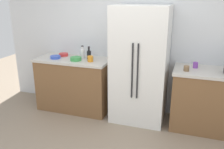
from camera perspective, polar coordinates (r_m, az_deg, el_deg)
The scene contains 12 objects.
kitchen_back_panel at distance 4.16m, azimuth 5.15°, elevation 10.00°, with size 4.91×0.10×2.78m, color silver.
counter_left at distance 4.39m, azimuth -8.70°, elevation -2.15°, with size 1.29×0.64×0.93m.
counter_right at distance 3.96m, azimuth 22.70°, elevation -5.74°, with size 1.22×0.64×0.93m.
refrigerator at distance 3.85m, azimuth 6.53°, elevation 2.12°, with size 0.85×0.66×1.84m.
bottle_a at distance 4.16m, azimuth -5.43°, elevation 4.72°, with size 0.07×0.07×0.22m.
bottle_b at distance 4.23m, azimuth -6.92°, elevation 4.96°, with size 0.08×0.08×0.22m.
cup_a at distance 3.86m, azimuth 18.99°, elevation 2.10°, with size 0.07×0.07×0.09m, color purple.
cup_c at distance 3.66m, azimuth 17.07°, elevation 1.39°, with size 0.08×0.08×0.08m, color brown.
cup_d at distance 4.00m, azimuth -5.11°, elevation 3.68°, with size 0.09×0.09×0.10m, color orange.
bowl_a at distance 4.10m, azimuth -8.49°, elevation 3.66°, with size 0.19×0.19×0.06m, color green.
bowl_b at distance 4.31m, azimuth -13.14°, elevation 4.00°, with size 0.18×0.18×0.05m, color blue.
bowl_c at distance 4.46m, azimuth -11.29°, elevation 4.61°, with size 0.17×0.17×0.05m, color red.
Camera 1 is at (0.96, -2.17, 1.98)m, focal length 38.97 mm.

